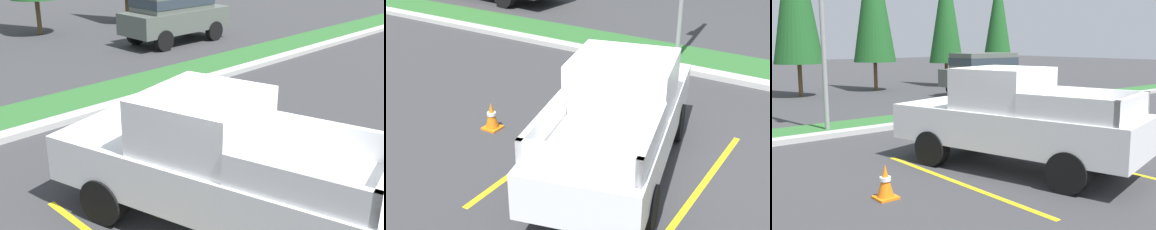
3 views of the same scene
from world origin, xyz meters
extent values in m
plane|color=#38383A|center=(0.00, 0.00, 0.00)|extent=(120.00, 120.00, 0.00)
cube|color=yellow|center=(-1.75, -0.48, 0.00)|extent=(0.12, 4.80, 0.01)
cube|color=yellow|center=(1.35, -0.48, 0.00)|extent=(0.12, 4.80, 0.01)
cube|color=#B2B2AD|center=(0.00, 5.00, 0.07)|extent=(56.00, 0.40, 0.15)
cube|color=#2D662D|center=(0.00, 6.10, 0.03)|extent=(56.00, 1.80, 0.06)
cylinder|color=black|center=(-1.41, 0.82, 0.38)|extent=(0.46, 0.81, 0.76)
cylinder|color=black|center=(0.24, 1.23, 0.38)|extent=(0.46, 0.81, 0.76)
cylinder|color=black|center=(-0.65, -2.19, 0.38)|extent=(0.46, 0.81, 0.76)
cylinder|color=black|center=(1.00, -1.77, 0.38)|extent=(0.46, 0.81, 0.76)
cube|color=white|center=(-0.20, -0.48, 0.88)|extent=(3.11, 5.51, 0.76)
cube|color=white|center=(-0.28, -0.19, 1.68)|extent=(2.10, 1.98, 0.84)
cube|color=#2D3842|center=(-0.48, 0.61, 1.73)|extent=(1.58, 0.45, 0.63)
cube|color=white|center=(-0.67, -2.09, 1.48)|extent=(0.56, 1.87, 0.44)
cube|color=white|center=(0.98, -1.68, 1.48)|extent=(0.56, 1.87, 0.44)
cube|color=white|center=(0.37, -2.76, 1.48)|extent=(1.77, 0.54, 0.44)
cube|color=silver|center=(-0.83, 2.00, 0.64)|extent=(1.79, 0.60, 0.28)
cylinder|color=black|center=(9.70, 10.61, 0.40)|extent=(0.80, 0.26, 0.80)
cylinder|color=black|center=(9.71, 8.91, 0.40)|extent=(0.80, 0.26, 0.80)
cylinder|color=black|center=(6.90, 10.59, 0.40)|extent=(0.80, 0.26, 0.80)
cylinder|color=black|center=(6.91, 8.89, 0.40)|extent=(0.80, 0.26, 0.80)
cube|color=#565B56|center=(8.31, 9.75, 0.92)|extent=(4.61, 1.86, 0.84)
cube|color=#565B56|center=(8.16, 9.75, 1.72)|extent=(3.11, 1.70, 0.76)
cube|color=#2D3842|center=(8.16, 9.75, 1.70)|extent=(3.15, 1.74, 0.36)
cylinder|color=gray|center=(-1.61, 5.90, 3.37)|extent=(0.14, 0.14, 6.74)
cylinder|color=brown|center=(0.90, 14.96, 0.80)|extent=(0.20, 0.20, 1.60)
cylinder|color=brown|center=(5.10, 15.17, 0.79)|extent=(0.20, 0.20, 1.57)
cylinder|color=brown|center=(9.72, 14.87, 0.70)|extent=(0.20, 0.20, 1.41)
cone|color=#1E5623|center=(9.72, 14.87, 4.61)|extent=(2.03, 2.03, 6.41)
cylinder|color=brown|center=(14.35, 15.24, 0.67)|extent=(0.20, 0.20, 1.34)
cone|color=#1E5623|center=(14.35, 15.24, 4.40)|extent=(1.94, 1.94, 6.12)
cube|color=orange|center=(-3.25, -0.39, 0.02)|extent=(0.36, 0.36, 0.04)
cone|color=orange|center=(-3.25, -0.39, 0.32)|extent=(0.28, 0.28, 0.56)
cylinder|color=white|center=(-3.25, -0.39, 0.35)|extent=(0.19, 0.19, 0.07)
camera|label=1|loc=(-4.96, -4.75, 4.25)|focal=44.97mm
camera|label=2|loc=(3.62, -8.00, 5.16)|focal=49.49mm
camera|label=3|loc=(-6.89, -6.88, 2.62)|focal=42.23mm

